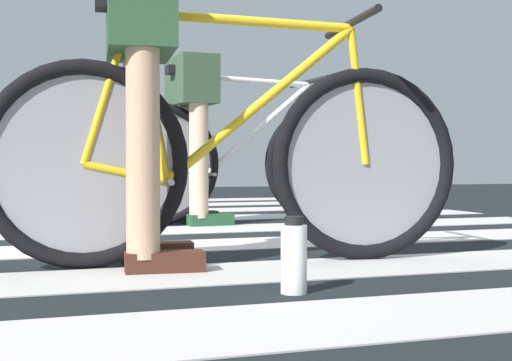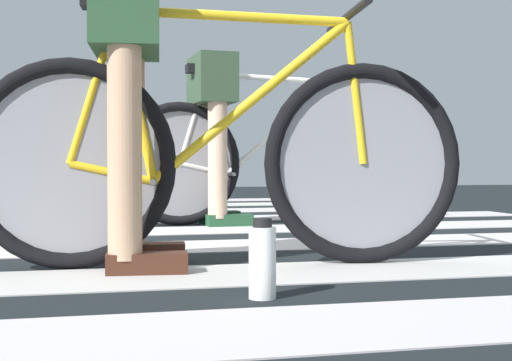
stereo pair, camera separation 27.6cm
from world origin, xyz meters
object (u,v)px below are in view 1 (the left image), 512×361
(cyclist_1_of_2, at_px, (141,78))
(water_bottle, at_px, (294,257))
(bicycle_1_of_2, at_px, (230,156))
(cyclist_2_of_2, at_px, (192,117))
(bicycle_2_of_2, at_px, (242,160))

(cyclist_1_of_2, distance_m, water_bottle, 0.90)
(bicycle_1_of_2, distance_m, cyclist_2_of_2, 1.70)
(bicycle_2_of_2, height_order, water_bottle, bicycle_2_of_2)
(bicycle_1_of_2, bearing_deg, water_bottle, -83.69)
(bicycle_1_of_2, height_order, cyclist_1_of_2, cyclist_1_of_2)
(cyclist_1_of_2, height_order, bicycle_2_of_2, cyclist_1_of_2)
(bicycle_2_of_2, bearing_deg, cyclist_2_of_2, -180.00)
(bicycle_1_of_2, height_order, bicycle_2_of_2, same)
(bicycle_1_of_2, xyz_separation_m, cyclist_2_of_2, (0.26, 1.66, 0.25))
(bicycle_1_of_2, height_order, water_bottle, bicycle_1_of_2)
(bicycle_2_of_2, bearing_deg, bicycle_1_of_2, -112.33)
(bicycle_2_of_2, bearing_deg, water_bottle, -107.46)
(bicycle_1_of_2, relative_size, cyclist_1_of_2, 1.71)
(bicycle_2_of_2, distance_m, cyclist_2_of_2, 0.40)
(cyclist_1_of_2, height_order, cyclist_2_of_2, cyclist_1_of_2)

